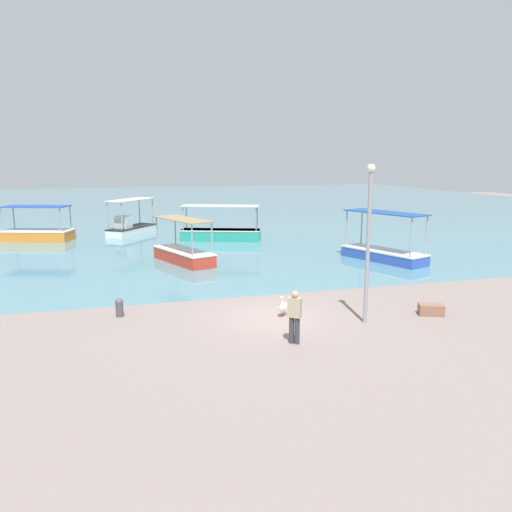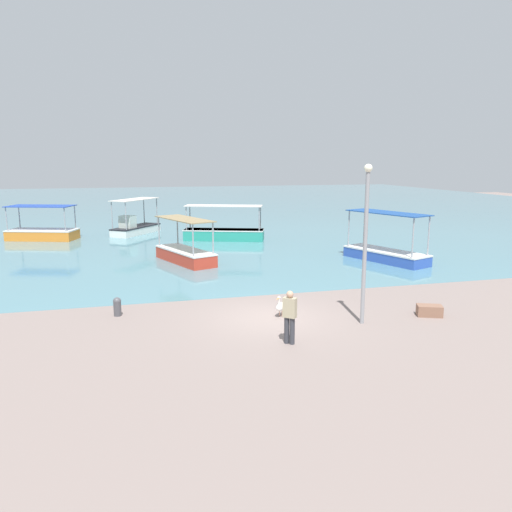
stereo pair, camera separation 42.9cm
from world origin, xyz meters
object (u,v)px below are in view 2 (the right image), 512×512
Objects in this scene: pelican at (280,306)px; fisherman_standing at (290,316)px; mooring_bollard at (117,306)px; cargo_crate at (429,311)px; fishing_boat_near_right at (224,233)px; fishing_boat_far_right at (185,253)px; fishing_boat_near_left at (386,252)px; lamp_post at (365,236)px; fishing_boat_far_left at (135,227)px; fishing_boat_center at (43,232)px.

fisherman_standing is (-0.55, -2.70, 0.53)m from pelican.
mooring_bollard reaches higher than cargo_crate.
fisherman_standing is (5.19, -4.27, 0.54)m from mooring_bollard.
fishing_boat_near_right is 1.20× the size of fishing_boat_far_right.
mooring_bollard is at bearing -111.10° from fishing_boat_far_right.
fishing_boat_near_left reaches higher than fishing_boat_far_right.
fisherman_standing is at bearing -166.70° from cargo_crate.
pelican is 1.16× the size of mooring_bollard.
fishing_boat_far_right is at bearing 111.15° from lamp_post.
pelican is at bearing -94.41° from fishing_boat_near_right.
pelican is at bearing 165.99° from cargo_crate.
cargo_crate is (11.03, -2.89, -0.17)m from mooring_bollard.
fishing_boat_far_left is at bearing 99.30° from fisherman_standing.
fishing_boat_near_left is at bearing -52.75° from fishing_boat_near_right.
lamp_post reaches higher than fishing_boat_near_right.
fishing_boat_near_left reaches higher than fishing_boat_center.
fishing_boat_near_right is (-7.39, 9.72, 0.03)m from fishing_boat_near_left.
cargo_crate is at bearing -110.06° from fishing_boat_near_left.
fishing_boat_near_right is at bearing 63.48° from fishing_boat_far_right.
fishing_boat_center is 24.20m from pelican.
lamp_post is 3.24× the size of fisherman_standing.
pelican is at bearing -15.31° from mooring_bollard.
mooring_bollard is (5.42, -19.90, -0.16)m from fishing_boat_center.
cargo_crate is at bearing 13.30° from fisherman_standing.
pelican is at bearing -78.27° from fishing_boat_far_left.
pelican is 5.96m from mooring_bollard.
pelican is (-1.39, -17.95, -0.17)m from fishing_boat_near_right.
fishing_boat_near_left is at bearing -12.99° from fishing_boat_far_right.
fisherman_standing is (-1.94, -20.65, 0.36)m from fishing_boat_near_right.
pelican is (4.70, -22.61, -0.21)m from fishing_boat_far_left.
fishing_boat_far_right is 2.88× the size of fisherman_standing.
mooring_bollard is 6.75m from fisherman_standing.
fishing_boat_near_right is 18.00m from pelican.
fishing_boat_near_right is at bearing 84.64° from fisherman_standing.
fishing_boat_near_right is at bearing 127.25° from fishing_boat_near_left.
lamp_post is at bearing -20.12° from mooring_bollard.
fishing_boat_near_left reaches higher than fisherman_standing.
pelican is at bearing -136.83° from fishing_boat_near_left.
fishing_boat_near_left reaches higher than cargo_crate.
mooring_bollard is at bearing -92.86° from fishing_boat_far_left.
fishing_boat_far_left is 25.65m from fisherman_standing.
lamp_post is (1.14, -19.40, 2.55)m from fishing_boat_near_right.
fishing_boat_near_left reaches higher than fishing_boat_near_right.
lamp_post is 4.00m from cargo_crate.
cargo_crate is at bearing -54.17° from fishing_boat_center.
fishing_boat_near_left is 12.21m from fishing_boat_near_right.
mooring_bollard is at bearing -113.53° from fishing_boat_near_right.
fishing_boat_far_left is 5.81× the size of pelican.
fishing_boat_center is 13.97m from fishing_boat_far_right.
fishing_boat_far_left reaches higher than fishing_boat_far_right.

